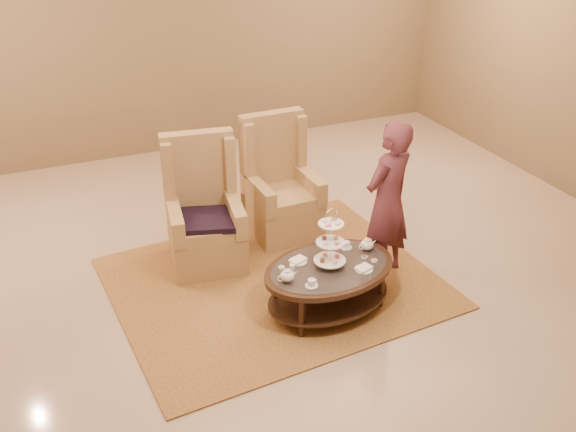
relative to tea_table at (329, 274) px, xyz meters
name	(u,v)px	position (x,y,z in m)	size (l,w,h in m)	color
ground	(291,297)	(-0.24, 0.30, -0.37)	(8.00, 8.00, 0.00)	tan
ceiling	(291,297)	(-0.24, 0.30, -0.37)	(8.00, 8.00, 0.02)	white
wall_back	(170,23)	(-0.24, 4.30, 1.38)	(8.00, 0.04, 3.50)	olive
rug	(274,283)	(-0.30, 0.57, -0.37)	(3.13, 2.68, 0.02)	#A57C3A
tea_table	(329,274)	(0.00, 0.00, 0.00)	(1.32, 1.00, 1.03)	black
armchair_left	(204,221)	(-0.77, 1.24, 0.07)	(0.80, 0.82, 1.31)	tan
armchair_right	(280,194)	(0.16, 1.53, 0.06)	(0.72, 0.74, 1.29)	tan
person	(388,201)	(0.75, 0.32, 0.42)	(0.67, 0.56, 1.58)	#54242C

